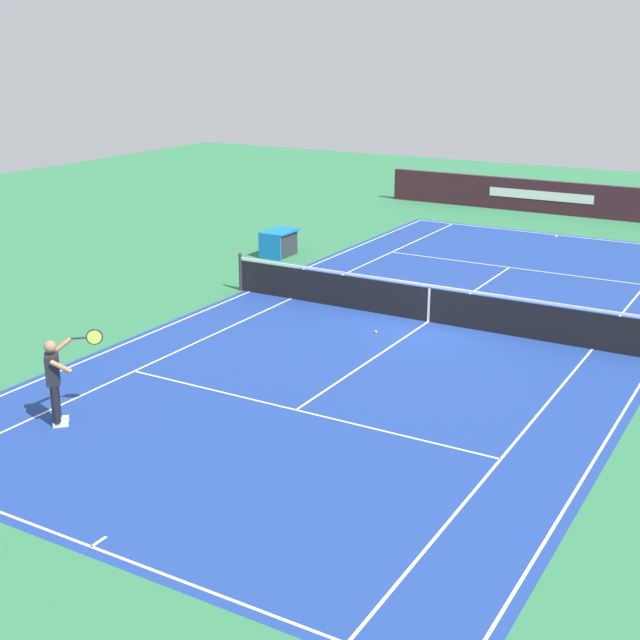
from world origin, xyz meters
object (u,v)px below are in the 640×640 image
Objects in this scene: tennis_net at (429,303)px; equipment_cart_tarped at (279,243)px; tennis_ball at (376,332)px; tennis_player_near at (55,377)px.

equipment_cart_tarped is (-4.05, -7.11, -0.05)m from tennis_net.
tennis_ball is at bearing 48.99° from equipment_cart_tarped.
tennis_net is 177.27× the size of tennis_ball.
equipment_cart_tarped is at bearing -131.01° from tennis_ball.
tennis_player_near reaches higher than tennis_ball.
tennis_net is at bearing 153.25° from tennis_ball.
tennis_ball is at bearing 160.38° from tennis_player_near.
tennis_net is at bearing 60.33° from equipment_cart_tarped.
tennis_player_near is (9.15, -3.48, 0.44)m from tennis_net.
tennis_net is 6.89× the size of tennis_player_near.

